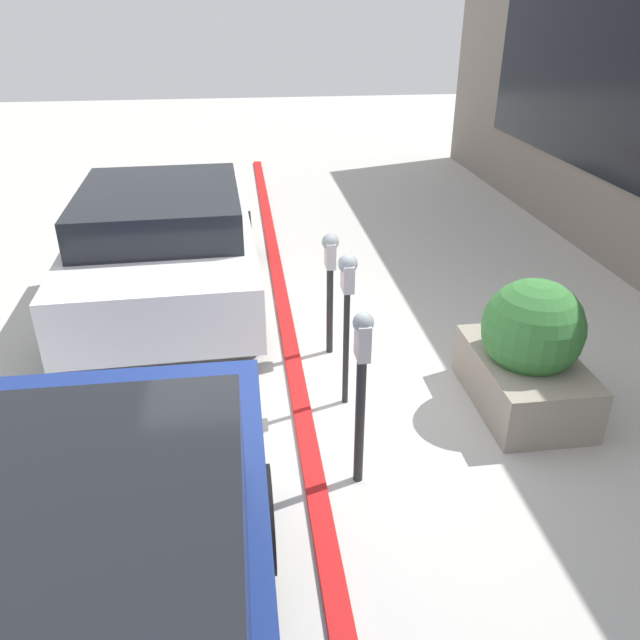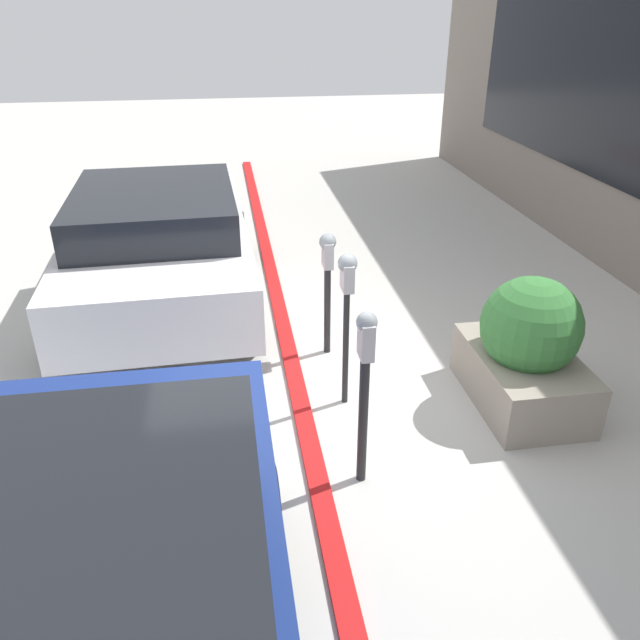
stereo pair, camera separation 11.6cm
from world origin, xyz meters
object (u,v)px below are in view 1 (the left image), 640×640
Objects in this scene: parking_meter_nearest at (362,373)px; parked_car_middle at (166,241)px; parking_meter_second at (347,293)px; parking_meter_middle at (330,269)px; planter_box at (528,353)px.

parking_meter_nearest is 3.85m from parked_car_middle.
parking_meter_second is at bearing -4.05° from parking_meter_nearest.
parking_meter_middle is 0.30× the size of parked_car_middle.
parking_meter_nearest is at bearing -156.33° from parked_car_middle.
planter_box is (-0.24, -1.57, -0.56)m from parking_meter_second.
parking_meter_nearest is 1.04m from parking_meter_second.
parking_meter_middle is at bearing 0.50° from parking_meter_second.
parked_car_middle is at bearing 25.59° from parking_meter_nearest.
parking_meter_second is at bearing -146.47° from parked_car_middle.
parking_meter_second is 1.11× the size of parking_meter_middle.
parking_meter_nearest is 1.10× the size of parking_meter_middle.
parked_car_middle is at bearing 48.75° from parking_meter_middle.
parking_meter_second reaches higher than planter_box.
parking_meter_nearest reaches higher than planter_box.
parking_meter_middle is 0.98× the size of planter_box.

